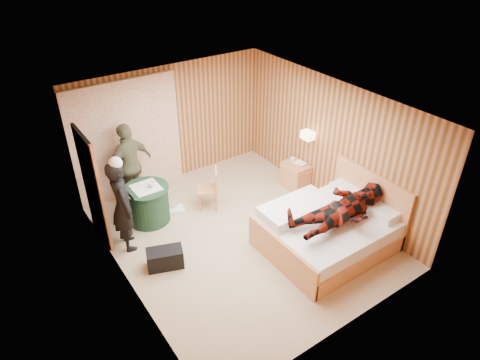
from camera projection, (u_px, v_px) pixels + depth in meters
floor at (240, 235)px, 7.77m from camera, size 4.20×5.00×0.01m
ceiling at (240, 106)px, 6.44m from camera, size 4.20×5.00×0.01m
wall_back at (171, 124)px, 8.85m from camera, size 4.20×0.02×2.50m
wall_left at (118, 220)px, 6.10m from camera, size 0.02×5.00×2.50m
wall_right at (331, 144)px, 8.11m from camera, size 0.02×5.00×2.50m
curtain at (127, 140)px, 8.35m from camera, size 2.20×0.08×2.40m
doorway at (92, 188)px, 7.22m from camera, size 0.06×0.90×2.05m
wall_lamp at (308, 135)px, 8.32m from camera, size 0.26×0.24×0.16m
bed at (328, 229)px, 7.37m from camera, size 2.14×1.69×1.16m
nightstand at (295, 175)px, 8.98m from camera, size 0.42×0.58×0.56m
round_table at (148, 204)px, 7.97m from camera, size 0.83×0.83×0.73m
chair_far at (134, 180)px, 8.34m from camera, size 0.46×0.46×0.93m
chair_near at (211, 186)px, 8.26m from camera, size 0.53×0.53×0.85m
duffel_bag at (165, 258)px, 7.00m from camera, size 0.66×0.49×0.33m
sneaker_left at (178, 210)px, 8.33m from camera, size 0.27×0.20×0.11m
sneaker_right at (177, 213)px, 8.23m from camera, size 0.32×0.22×0.13m
woman_standing at (123, 206)px, 7.10m from camera, size 0.49×0.66×1.68m
man_at_table at (130, 165)px, 8.19m from camera, size 1.09×0.72×1.72m
man_on_bed at (344, 203)px, 6.87m from camera, size 0.86×0.67×1.77m
book_lower at (298, 165)px, 8.80m from camera, size 0.25×0.27×0.02m
book_upper at (298, 164)px, 8.79m from camera, size 0.18×0.24×0.02m
cup_nightstand at (292, 160)px, 8.91m from camera, size 0.13×0.13×0.09m
cup_table at (152, 185)px, 7.76m from camera, size 0.15×0.15×0.10m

